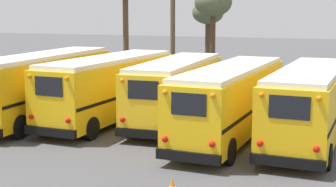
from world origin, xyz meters
TOP-DOWN VIEW (x-y plane):
  - ground_plane at (0.00, 0.00)m, footprint 160.00×160.00m
  - school_bus_0 at (-6.49, -0.74)m, footprint 2.70×10.53m
  - school_bus_1 at (-3.25, 0.12)m, footprint 3.08×10.17m
  - school_bus_2 at (0.00, 0.94)m, footprint 2.87×9.60m
  - school_bus_3 at (3.25, -1.12)m, footprint 2.89×10.58m
  - school_bus_4 at (6.49, -0.68)m, footprint 2.97×10.18m
  - utility_pole at (-3.77, 10.75)m, footprint 1.80×0.33m
  - bare_tree_2 at (-1.43, 12.58)m, footprint 2.62×2.62m
  - bare_tree_3 at (-3.54, 18.64)m, footprint 2.60×2.60m

SIDE VIEW (x-z plane):
  - ground_plane at x=0.00m, z-range 0.00..0.00m
  - school_bus_2 at x=0.00m, z-range 0.14..3.25m
  - school_bus_4 at x=6.49m, z-range 0.13..3.28m
  - school_bus_3 at x=3.25m, z-range 0.14..3.29m
  - school_bus_1 at x=-3.25m, z-range 0.14..3.38m
  - school_bus_0 at x=-6.49m, z-range 0.15..3.52m
  - utility_pole at x=-3.77m, z-range 0.12..8.27m
  - bare_tree_3 at x=-3.54m, z-range 2.01..8.31m
  - bare_tree_2 at x=-1.43m, z-range 2.35..9.38m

